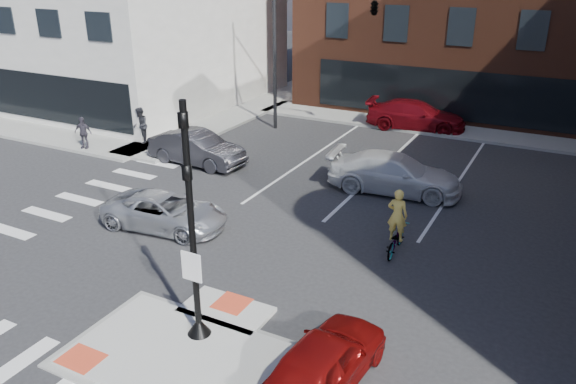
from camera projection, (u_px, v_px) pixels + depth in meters
The scene contains 16 objects.
ground at pixel (190, 346), 13.88m from camera, with size 120.00×120.00×0.00m, color #28282B.
refuge_island at pixel (184, 350), 13.65m from camera, with size 5.40×4.65×0.13m.
sidewalk_nw at pixel (118, 118), 33.54m from camera, with size 23.50×20.50×0.15m.
sidewalk_n at pixel (479, 133), 30.57m from camera, with size 26.00×3.00×0.15m, color gray.
building_nw at pixel (102, 33), 38.02m from camera, with size 20.40×16.40×14.40m.
building_far_left at pixel (469, 1), 56.22m from camera, with size 10.00×12.00×10.00m, color slate.
signal_pole at pixel (194, 255), 13.30m from camera, with size 0.60×0.60×5.98m.
mast_arm_signal at pixel (346, 17), 27.71m from camera, with size 6.10×2.24×8.00m.
silver_suv at pixel (165, 211), 19.78m from camera, with size 2.07×4.49×1.25m, color silver.
red_sedan at pixel (324, 361), 12.34m from camera, with size 1.58×3.94×1.34m, color maroon.
white_pickup at pixel (395, 173), 22.85m from camera, with size 2.20×5.40×1.57m, color silver.
bg_car_dark at pixel (197, 148), 25.93m from camera, with size 1.64×4.69×1.55m, color #29292F.
bg_car_red at pixel (416, 115), 31.35m from camera, with size 2.21×5.45×1.58m, color maroon.
cyclist at pixel (396, 232), 18.04m from camera, with size 0.69×1.78×2.21m.
pedestrian_a at pixel (140, 125), 28.43m from camera, with size 0.89×0.69×1.84m, color black.
pedestrian_b at pixel (83, 133), 27.67m from camera, with size 0.93×0.39×1.58m, color #36323D.
Camera 1 is at (7.42, -8.94, 8.85)m, focal length 35.00 mm.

